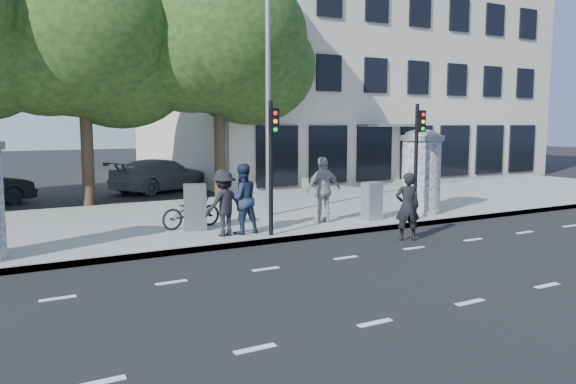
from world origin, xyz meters
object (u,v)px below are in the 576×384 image
ped_d (224,204)px  traffic_pole_far (418,149)px  traffic_pole_near (272,154)px  street_lamp (269,63)px  car_right (162,175)px  ped_e (323,190)px  bicycle (191,211)px  ad_column_right (421,170)px  cabinet_right (372,201)px  man_road (407,207)px  cabinet_left (195,207)px  ped_c (242,199)px

ped_d → traffic_pole_far: bearing=164.1°
traffic_pole_near → traffic_pole_far: same height
street_lamp → car_right: 9.92m
traffic_pole_far → street_lamp: bearing=140.1°
ped_d → ped_e: ped_e is taller
bicycle → ad_column_right: bearing=-107.7°
traffic_pole_far → ped_e: (-2.64, 0.96, -1.13)m
ad_column_right → cabinet_right: 2.30m
man_road → ped_e: bearing=-45.4°
cabinet_left → traffic_pole_far: bearing=2.7°
man_road → bicycle: man_road is taller
ped_c → ped_d: size_ratio=1.10×
ped_e → cabinet_left: 3.69m
ad_column_right → ped_e: ad_column_right is taller
ad_column_right → ped_d: (-6.87, -0.35, -0.56)m
cabinet_right → ad_column_right: bearing=3.3°
ped_e → car_right: bearing=-81.6°
ped_e → cabinet_left: (-3.61, 0.70, -0.33)m
cabinet_left → ped_e: bearing=6.6°
ped_d → ad_column_right: bearing=172.4°
cabinet_left → cabinet_right: bearing=6.4°
ad_column_right → cabinet_left: bearing=174.1°
ad_column_right → car_right: size_ratio=0.54×
ped_e → bicycle: bearing=-15.4°
traffic_pole_far → ped_c: 5.52m
cabinet_right → man_road: bearing=-108.4°
ped_d → man_road: (4.14, -2.14, -0.10)m
man_road → cabinet_right: man_road is taller
traffic_pole_near → ped_c: 1.43m
traffic_pole_far → bicycle: bearing=162.1°
street_lamp → ped_d: street_lamp is taller
ped_e → cabinet_left: bearing=-10.1°
traffic_pole_far → ped_e: traffic_pole_far is taller
ped_d → car_right: ped_d is taller
bicycle → ped_c: bearing=-157.2°
street_lamp → ped_c: size_ratio=4.41×
street_lamp → ped_e: 4.22m
cabinet_left → cabinet_right: (5.11, -1.01, -0.06)m
ad_column_right → man_road: ad_column_right is taller
bicycle → man_road: bearing=-137.6°
ped_d → bicycle: ped_d is taller
ped_e → man_road: (0.91, -2.54, -0.22)m
ped_d → cabinet_left: size_ratio=1.33×
ped_e → man_road: 2.71m
traffic_pole_near → bicycle: size_ratio=1.96×
traffic_pole_far → ped_c: bearing=173.6°
ped_c → ped_e: ped_e is taller
ped_d → man_road: size_ratio=0.94×
ad_column_right → street_lamp: size_ratio=0.33×
ad_column_right → cabinet_right: ad_column_right is taller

